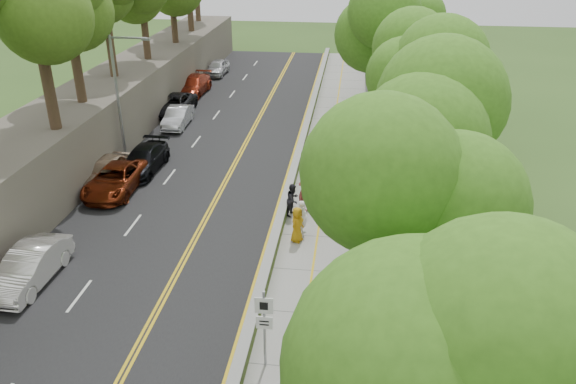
# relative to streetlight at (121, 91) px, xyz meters

# --- Properties ---
(ground) EXTENTS (140.00, 140.00, 0.00)m
(ground) POSITION_rel_streetlight_xyz_m (10.46, -14.00, -4.64)
(ground) COLOR #33511E
(ground) RESTS_ON ground
(road) EXTENTS (11.20, 66.00, 0.04)m
(road) POSITION_rel_streetlight_xyz_m (5.06, 1.00, -4.62)
(road) COLOR black
(road) RESTS_ON ground
(sidewalk) EXTENTS (4.20, 66.00, 0.05)m
(sidewalk) POSITION_rel_streetlight_xyz_m (13.01, 1.00, -4.61)
(sidewalk) COLOR gray
(sidewalk) RESTS_ON ground
(jersey_barrier) EXTENTS (0.42, 66.00, 0.60)m
(jersey_barrier) POSITION_rel_streetlight_xyz_m (10.71, 1.00, -4.34)
(jersey_barrier) COLOR #85C123
(jersey_barrier) RESTS_ON ground
(rock_embankment) EXTENTS (5.00, 66.00, 4.00)m
(rock_embankment) POSITION_rel_streetlight_xyz_m (-3.04, 1.00, -2.64)
(rock_embankment) COLOR #595147
(rock_embankment) RESTS_ON ground
(chainlink_fence) EXTENTS (0.04, 66.00, 2.00)m
(chainlink_fence) POSITION_rel_streetlight_xyz_m (15.11, 1.00, -3.64)
(chainlink_fence) COLOR slate
(chainlink_fence) RESTS_ON ground
(trees_fenceside) EXTENTS (7.00, 66.00, 14.00)m
(trees_fenceside) POSITION_rel_streetlight_xyz_m (17.46, 1.00, 2.36)
(trees_fenceside) COLOR #488520
(trees_fenceside) RESTS_ON ground
(streetlight) EXTENTS (2.52, 0.22, 8.00)m
(streetlight) POSITION_rel_streetlight_xyz_m (0.00, 0.00, 0.00)
(streetlight) COLOR gray
(streetlight) RESTS_ON ground
(signpost) EXTENTS (0.62, 0.09, 3.10)m
(signpost) POSITION_rel_streetlight_xyz_m (11.51, -17.02, -2.68)
(signpost) COLOR gray
(signpost) RESTS_ON sidewalk
(construction_barrel) EXTENTS (0.60, 0.60, 0.98)m
(construction_barrel) POSITION_rel_streetlight_xyz_m (13.46, 5.14, -4.10)
(construction_barrel) COLOR orange
(construction_barrel) RESTS_ON sidewalk
(concrete_block) EXTENTS (1.25, 1.02, 0.75)m
(concrete_block) POSITION_rel_streetlight_xyz_m (13.66, -15.17, -4.21)
(concrete_block) COLOR slate
(concrete_block) RESTS_ON sidewalk
(car_1) EXTENTS (1.71, 4.72, 1.55)m
(car_1) POSITION_rel_streetlight_xyz_m (0.87, -13.32, -3.83)
(car_1) COLOR white
(car_1) RESTS_ON road
(car_2) EXTENTS (2.48, 5.35, 1.48)m
(car_2) POSITION_rel_streetlight_xyz_m (0.91, -4.26, -3.86)
(car_2) COLOR #631F0C
(car_2) RESTS_ON road
(car_3) EXTENTS (2.19, 5.08, 1.46)m
(car_3) POSITION_rel_streetlight_xyz_m (1.46, -1.28, -3.87)
(car_3) COLOR black
(car_3) RESTS_ON road
(car_4) EXTENTS (2.02, 4.55, 1.52)m
(car_4) POSITION_rel_streetlight_xyz_m (-0.14, -3.20, -3.84)
(car_4) COLOR tan
(car_4) RESTS_ON road
(car_5) EXTENTS (1.63, 4.36, 1.42)m
(car_5) POSITION_rel_streetlight_xyz_m (1.06, 7.06, -3.89)
(car_5) COLOR silver
(car_5) RESTS_ON road
(car_6) EXTENTS (2.70, 5.47, 1.49)m
(car_6) POSITION_rel_streetlight_xyz_m (-0.14, 9.97, -3.85)
(car_6) COLOR black
(car_6) RESTS_ON road
(car_7) EXTENTS (2.50, 5.63, 1.61)m
(car_7) POSITION_rel_streetlight_xyz_m (-0.14, 15.51, -3.80)
(car_7) COLOR maroon
(car_7) RESTS_ON road
(car_8) EXTENTS (1.88, 4.35, 1.46)m
(car_8) POSITION_rel_streetlight_xyz_m (0.40, 22.62, -3.87)
(car_8) COLOR silver
(car_8) RESTS_ON road
(painter_0) EXTENTS (0.85, 1.02, 1.78)m
(painter_0) POSITION_rel_streetlight_xyz_m (11.71, -8.53, -3.70)
(painter_0) COLOR #C1870F
(painter_0) RESTS_ON sidewalk
(painter_1) EXTENTS (0.55, 0.73, 1.83)m
(painter_1) POSITION_rel_streetlight_xyz_m (11.91, -7.88, -3.67)
(painter_1) COLOR white
(painter_1) RESTS_ON sidewalk
(painter_2) EXTENTS (0.96, 1.05, 1.75)m
(painter_2) POSITION_rel_streetlight_xyz_m (11.21, -5.90, -3.71)
(painter_2) COLOR black
(painter_2) RESTS_ON sidewalk
(painter_3) EXTENTS (1.09, 1.37, 1.86)m
(painter_3) POSITION_rel_streetlight_xyz_m (11.79, -5.51, -3.66)
(painter_3) COLOR maroon
(painter_3) RESTS_ON sidewalk
(person_far) EXTENTS (0.92, 0.39, 1.57)m
(person_far) POSITION_rel_streetlight_xyz_m (14.66, 8.98, -3.80)
(person_far) COLOR black
(person_far) RESTS_ON sidewalk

